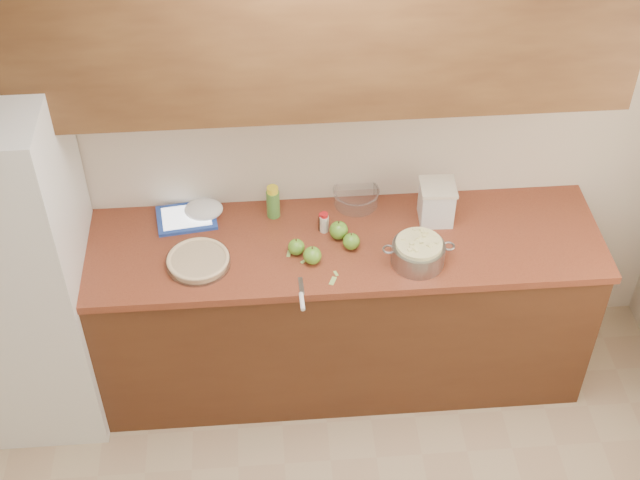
{
  "coord_description": "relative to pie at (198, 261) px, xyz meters",
  "views": [
    {
      "loc": [
        -0.25,
        -1.58,
        3.72
      ],
      "look_at": [
        -0.01,
        1.43,
        0.98
      ],
      "focal_mm": 50.0,
      "sensor_mm": 36.0,
      "label": 1
    }
  ],
  "objects": [
    {
      "name": "room_shell",
      "position": [
        0.57,
        -1.37,
        0.36
      ],
      "size": [
        3.6,
        3.6,
        3.6
      ],
      "color": "tan",
      "rests_on": "ground"
    },
    {
      "name": "vanilla_bottle",
      "position": [
        0.58,
        0.2,
        0.02
      ],
      "size": [
        0.03,
        0.03,
        0.1
      ],
      "rotation": [
        0.0,
        0.0,
        0.29
      ],
      "color": "black",
      "rests_on": "counter_run"
    },
    {
      "name": "peel_c",
      "position": [
        0.6,
        -0.15,
        -0.02
      ],
      "size": [
        0.04,
        0.06,
        0.0
      ],
      "primitive_type": "cube",
      "rotation": [
        0.0,
        0.0,
        1.15
      ],
      "color": "#9AC45F",
      "rests_on": "counter_run"
    },
    {
      "name": "apple_front",
      "position": [
        0.52,
        -0.02,
        0.02
      ],
      "size": [
        0.08,
        0.08,
        0.1
      ],
      "color": "#589225",
      "rests_on": "counter_run"
    },
    {
      "name": "pie",
      "position": [
        0.0,
        0.0,
        0.0
      ],
      "size": [
        0.29,
        0.29,
        0.05
      ],
      "rotation": [
        0.0,
        0.0,
        -0.0
      ],
      "color": "silver",
      "rests_on": "counter_run"
    },
    {
      "name": "fridge",
      "position": [
        -0.87,
        0.07,
        -0.04
      ],
      "size": [
        0.7,
        0.7,
        1.8
      ],
      "primitive_type": "cube",
      "color": "silver",
      "rests_on": "ground"
    },
    {
      "name": "cinnamon_shaker",
      "position": [
        0.59,
        0.19,
        0.03
      ],
      "size": [
        0.04,
        0.04,
        0.11
      ],
      "rotation": [
        0.0,
        0.0,
        0.41
      ],
      "color": "beige",
      "rests_on": "counter_run"
    },
    {
      "name": "paring_knife",
      "position": [
        0.45,
        -0.26,
        -0.02
      ],
      "size": [
        0.03,
        0.21,
        0.02
      ],
      "rotation": [
        0.0,
        0.0,
        0.03
      ],
      "color": "gray",
      "rests_on": "counter_run"
    },
    {
      "name": "flour_canister",
      "position": [
        1.12,
        0.23,
        0.08
      ],
      "size": [
        0.17,
        0.17,
        0.21
      ],
      "rotation": [
        0.0,
        0.0,
        -0.04
      ],
      "color": "silver",
      "rests_on": "counter_run"
    },
    {
      "name": "apple_left",
      "position": [
        0.45,
        0.04,
        0.01
      ],
      "size": [
        0.08,
        0.08,
        0.09
      ],
      "color": "#589225",
      "rests_on": "counter_run"
    },
    {
      "name": "mixing_bowl",
      "position": [
        0.76,
        0.38,
        0.02
      ],
      "size": [
        0.23,
        0.23,
        0.08
      ],
      "rotation": [
        0.0,
        0.0,
        -0.24
      ],
      "color": "silver",
      "rests_on": "counter_run"
    },
    {
      "name": "apple_extra",
      "position": [
        0.7,
        0.06,
        0.02
      ],
      "size": [
        0.08,
        0.08,
        0.09
      ],
      "color": "#589225",
      "rests_on": "counter_run"
    },
    {
      "name": "peel_d",
      "position": [
        0.48,
        -0.01,
        -0.02
      ],
      "size": [
        0.04,
        0.03,
        0.0
      ],
      "primitive_type": "cube",
      "rotation": [
        0.0,
        0.0,
        -2.46
      ],
      "color": "#9AC45F",
      "rests_on": "counter_run"
    },
    {
      "name": "paper_towel",
      "position": [
        0.02,
        0.34,
        0.01
      ],
      "size": [
        0.2,
        0.17,
        0.08
      ],
      "primitive_type": "ellipsoid",
      "rotation": [
        0.0,
        0.0,
        -0.11
      ],
      "color": "white",
      "rests_on": "counter_run"
    },
    {
      "name": "counter_run",
      "position": [
        0.57,
        0.11,
        -0.48
      ],
      "size": [
        2.64,
        0.68,
        0.92
      ],
      "color": "#4B2815",
      "rests_on": "ground"
    },
    {
      "name": "colander",
      "position": [
        0.99,
        -0.06,
        0.03
      ],
      "size": [
        0.33,
        0.24,
        0.12
      ],
      "rotation": [
        0.0,
        0.0,
        -0.42
      ],
      "color": "gray",
      "rests_on": "counter_run"
    },
    {
      "name": "upper_cabinets",
      "position": [
        0.57,
        0.26,
        1.01
      ],
      "size": [
        2.6,
        0.34,
        0.7
      ],
      "primitive_type": "cube",
      "color": "brown",
      "rests_on": "room_shell"
    },
    {
      "name": "tablet",
      "position": [
        -0.06,
        0.32,
        -0.01
      ],
      "size": [
        0.3,
        0.25,
        0.02
      ],
      "rotation": [
        0.0,
        0.0,
        0.13
      ],
      "color": "#2141A2",
      "rests_on": "counter_run"
    },
    {
      "name": "peel_a",
      "position": [
        0.41,
        0.04,
        -0.02
      ],
      "size": [
        0.02,
        0.04,
        0.0
      ],
      "primitive_type": "cube",
      "rotation": [
        0.0,
        0.0,
        1.38
      ],
      "color": "#9AC45F",
      "rests_on": "counter_run"
    },
    {
      "name": "peel_b",
      "position": [
        0.62,
        -0.11,
        -0.02
      ],
      "size": [
        0.02,
        0.03,
        0.0
      ],
      "primitive_type": "cube",
      "rotation": [
        0.0,
        0.0,
        1.89
      ],
      "color": "#9AC45F",
      "rests_on": "counter_run"
    },
    {
      "name": "apple_center",
      "position": [
        0.65,
        0.14,
        0.02
      ],
      "size": [
        0.09,
        0.09,
        0.1
      ],
      "color": "#589225",
      "rests_on": "counter_run"
    },
    {
      "name": "lemon_bottle",
      "position": [
        0.35,
        0.32,
        0.06
      ],
      "size": [
        0.06,
        0.06,
        0.17
      ],
      "rotation": [
        0.0,
        0.0,
        -0.34
      ],
      "color": "#4C8C38",
      "rests_on": "counter_run"
    }
  ]
}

